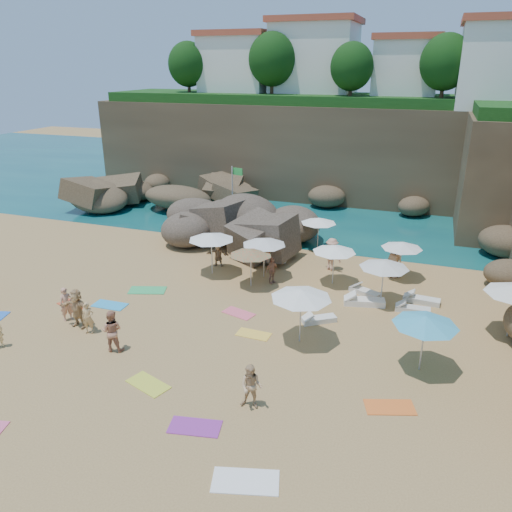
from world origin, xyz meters
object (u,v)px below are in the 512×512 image
(rock_outcrop, at_px, (240,245))
(parasol_2, at_px, (319,220))
(parasol_1, at_px, (264,241))
(lounger_0, at_px, (271,258))
(person_stand_5, at_px, (218,254))
(person_stand_2, at_px, (332,254))
(person_stand_3, at_px, (272,270))
(flag_pole, at_px, (234,189))
(person_stand_4, at_px, (394,261))
(parasol_0, at_px, (211,236))
(person_stand_1, at_px, (112,331))
(person_stand_0, at_px, (66,304))

(rock_outcrop, relative_size, parasol_2, 3.53)
(parasol_1, height_order, lounger_0, parasol_1)
(person_stand_5, bearing_deg, person_stand_2, 7.03)
(person_stand_3, bearing_deg, lounger_0, 47.65)
(parasol_1, xyz_separation_m, person_stand_2, (3.36, 2.27, -1.14))
(flag_pole, distance_m, person_stand_4, 13.23)
(parasol_0, xyz_separation_m, person_stand_3, (3.62, -0.14, -1.49))
(flag_pole, height_order, lounger_0, flag_pole)
(parasol_0, xyz_separation_m, parasol_2, (4.79, 5.87, -0.27))
(person_stand_1, relative_size, person_stand_5, 1.25)
(person_stand_0, relative_size, person_stand_2, 0.85)
(parasol_1, relative_size, person_stand_2, 1.25)
(parasol_0, bearing_deg, person_stand_2, 23.92)
(rock_outcrop, xyz_separation_m, person_stand_0, (-3.81, -12.34, 0.82))
(person_stand_5, bearing_deg, parasol_1, -18.77)
(parasol_2, bearing_deg, flag_pole, 158.59)
(person_stand_3, distance_m, person_stand_5, 3.97)
(person_stand_1, xyz_separation_m, person_stand_4, (10.34, 11.90, 0.02))
(rock_outcrop, bearing_deg, person_stand_0, -107.17)
(person_stand_3, bearing_deg, person_stand_4, -34.01)
(parasol_0, height_order, person_stand_2, parasol_0)
(parasol_1, height_order, parasol_2, parasol_1)
(parasol_1, bearing_deg, person_stand_5, 168.52)
(parasol_2, distance_m, person_stand_1, 15.73)
(lounger_0, bearing_deg, parasol_1, -82.43)
(rock_outcrop, height_order, lounger_0, rock_outcrop)
(person_stand_1, bearing_deg, person_stand_5, -105.21)
(parasol_0, xyz_separation_m, parasol_1, (2.94, 0.53, -0.13))
(person_stand_0, bearing_deg, person_stand_3, -11.07)
(parasol_1, bearing_deg, parasol_0, -169.80)
(person_stand_1, xyz_separation_m, person_stand_3, (4.14, 8.77, -0.17))
(flag_pole, distance_m, person_stand_0, 16.16)
(parasol_2, xyz_separation_m, person_stand_0, (-8.87, -13.23, -1.14))
(parasol_1, relative_size, person_stand_4, 1.30)
(person_stand_3, bearing_deg, flag_pole, 62.23)
(person_stand_4, bearing_deg, person_stand_2, -153.37)
(flag_pole, relative_size, person_stand_3, 3.00)
(parasol_1, relative_size, person_stand_3, 1.63)
(person_stand_5, bearing_deg, person_stand_0, -122.17)
(parasol_2, height_order, person_stand_5, parasol_2)
(parasol_1, distance_m, person_stand_2, 4.21)
(parasol_0, relative_size, lounger_0, 1.33)
(parasol_0, height_order, parasol_2, parasol_0)
(parasol_1, height_order, person_stand_2, parasol_1)
(rock_outcrop, distance_m, person_stand_4, 10.32)
(rock_outcrop, height_order, parasol_2, parasol_2)
(parasol_2, bearing_deg, person_stand_5, -136.23)
(flag_pole, xyz_separation_m, lounger_0, (4.58, -5.45, -2.71))
(person_stand_4, bearing_deg, parasol_1, -136.92)
(person_stand_0, height_order, person_stand_3, person_stand_0)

